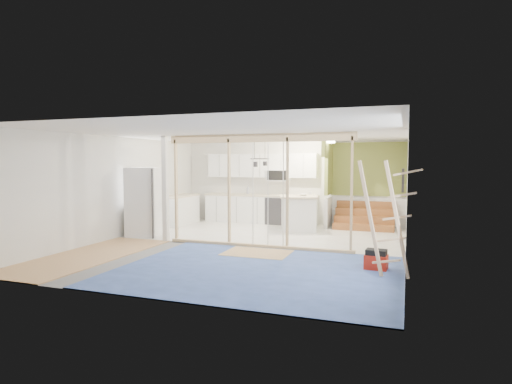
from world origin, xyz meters
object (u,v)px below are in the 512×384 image
(toolbox, at_px, (376,260))
(fridge, at_px, (144,202))
(island, at_px, (298,214))
(ladder, at_px, (387,218))

(toolbox, bearing_deg, fridge, 170.47)
(fridge, xyz_separation_m, toolbox, (6.03, -1.64, -0.73))
(fridge, bearing_deg, island, 15.10)
(fridge, distance_m, island, 4.27)
(fridge, height_order, toolbox, fridge)
(toolbox, bearing_deg, island, 127.65)
(island, relative_size, ladder, 0.66)
(toolbox, relative_size, ladder, 0.22)
(island, bearing_deg, fridge, -167.15)
(fridge, xyz_separation_m, ladder, (6.22, -2.09, 0.10))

